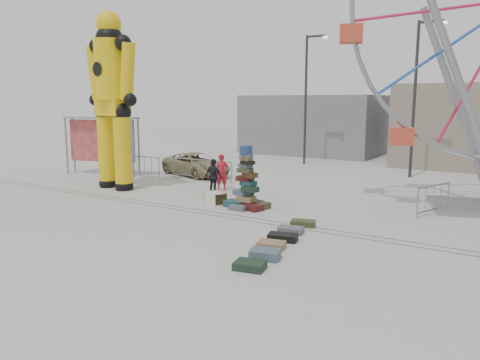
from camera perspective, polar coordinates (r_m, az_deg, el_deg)
The scene contains 24 objects.
ground at distance 15.61m, azimuth -1.43°, elevation -5.27°, with size 90.00×90.00×0.00m, color #9E9E99.
track_line_near at distance 16.09m, azimuth -0.26°, elevation -4.79°, with size 40.00×0.04×0.01m, color #47443F.
track_line_far at distance 16.42m, azimuth 0.49°, elevation -4.49°, with size 40.00×0.04×0.01m, color #47443F.
building_left at distance 37.47m, azimuth 9.51°, elevation 6.75°, with size 10.00×8.00×4.40m, color gray.
lamp_post_right at distance 26.12m, azimuth 20.74°, elevation 10.06°, with size 1.41×0.25×8.00m.
lamp_post_left at distance 30.17m, azimuth 8.18°, elevation 10.45°, with size 1.41×0.25×8.00m.
suitcase_tower at distance 17.66m, azimuth 0.80°, elevation -1.30°, with size 1.72×1.47×2.37m.
crash_test_dummy at distance 22.06m, azimuth -15.34°, elevation 10.03°, with size 3.24×1.42×8.14m.
banner_scaffold at distance 26.47m, azimuth -16.54°, elevation 5.68°, with size 4.40×1.75×3.15m.
steamer_trunk at distance 18.58m, azimuth -3.02°, elevation -2.19°, with size 0.89×0.51×0.42m, color silver.
row_case_0 at distance 15.36m, azimuth 7.69°, elevation -5.24°, with size 0.77×0.46×0.19m, color #3B4120.
row_case_1 at distance 14.52m, azimuth 6.20°, elevation -6.07°, with size 0.76×0.50×0.19m, color slate.
row_case_2 at distance 13.72m, azimuth 5.23°, elevation -6.96°, with size 0.84×0.49×0.20m, color black.
row_case_3 at distance 12.99m, azimuth 3.81°, elevation -7.92°, with size 0.73×0.52×0.20m, color #97744C.
row_case_4 at distance 12.17m, azimuth 3.06°, elevation -9.03°, with size 0.76×0.54×0.25m, color #4C626D.
row_case_5 at distance 11.46m, azimuth 1.20°, elevation -10.37°, with size 0.73×0.55×0.19m, color #1B3121.
barricade_dummy_a at distance 25.65m, azimuth -11.58°, elevation 1.69°, with size 2.00×0.10×1.10m, color gray, non-canonical shape.
barricade_dummy_b at distance 24.44m, azimuth -6.39°, elevation 1.44°, with size 2.00×0.10×1.10m, color gray, non-canonical shape.
barricade_dummy_c at distance 23.41m, azimuth -2.98°, elevation 1.13°, with size 2.00×0.10×1.10m, color gray, non-canonical shape.
barricade_wheel_front at distance 18.01m, azimuth 22.51°, elevation -2.19°, with size 2.00×0.10×1.10m, color gray, non-canonical shape.
pedestrian_red at distance 21.16m, azimuth -2.25°, elevation 0.96°, with size 0.60×0.39×1.64m, color #B11926.
pedestrian_green at distance 18.17m, azimuth 1.02°, elevation -0.55°, with size 0.78×0.61×1.60m, color #18632C.
pedestrian_black at distance 20.17m, azimuth -3.22°, elevation 0.39°, with size 0.91×0.38×1.55m, color black.
parked_suv at distance 25.52m, azimuth -5.37°, elevation 1.92°, with size 2.00×4.33×1.20m, color #968A61.
Camera 1 is at (8.30, -12.59, 4.02)m, focal length 35.00 mm.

